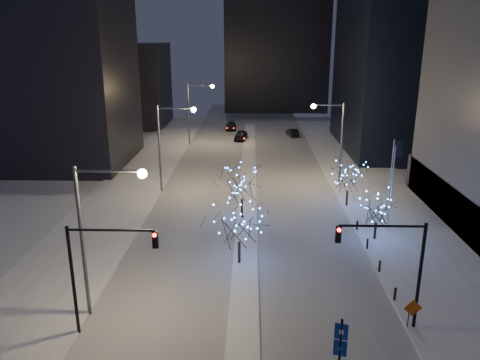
{
  "coord_description": "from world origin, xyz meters",
  "views": [
    {
      "loc": [
        0.44,
        -24.18,
        17.28
      ],
      "look_at": [
        -0.6,
        15.65,
        5.0
      ],
      "focal_mm": 35.0,
      "sensor_mm": 36.0,
      "label": 1
    }
  ],
  "objects_px": {
    "street_lamp_w_mid": "(168,137)",
    "traffic_signal_east": "(395,258)",
    "holiday_tree_plaza_near": "(377,209)",
    "construction_sign": "(413,311)",
    "street_lamp_east": "(334,133)",
    "car_near": "(241,135)",
    "wayfinding_sign": "(340,344)",
    "car_mid": "(293,133)",
    "traffic_signal_west": "(98,263)",
    "holiday_tree_median_far": "(242,184)",
    "holiday_tree_median_near": "(239,223)",
    "street_lamp_w_far": "(195,105)",
    "holiday_tree_plaza_far": "(348,178)",
    "street_lamp_w_near": "(97,221)",
    "car_far": "(231,126)"
  },
  "relations": [
    {
      "from": "street_lamp_w_near",
      "to": "car_mid",
      "type": "bearing_deg",
      "value": 73.64
    },
    {
      "from": "street_lamp_east",
      "to": "wayfinding_sign",
      "type": "xyz_separation_m",
      "value": [
        -5.08,
        -33.89,
        -4.11
      ]
    },
    {
      "from": "wayfinding_sign",
      "to": "construction_sign",
      "type": "distance_m",
      "value": 7.22
    },
    {
      "from": "car_near",
      "to": "wayfinding_sign",
      "type": "distance_m",
      "value": 59.77
    },
    {
      "from": "traffic_signal_west",
      "to": "car_near",
      "type": "height_order",
      "value": "traffic_signal_west"
    },
    {
      "from": "wayfinding_sign",
      "to": "street_lamp_w_mid",
      "type": "bearing_deg",
      "value": 131.4
    },
    {
      "from": "holiday_tree_plaza_far",
      "to": "construction_sign",
      "type": "xyz_separation_m",
      "value": [
        -0.2,
        -21.68,
        -1.86
      ]
    },
    {
      "from": "holiday_tree_median_far",
      "to": "holiday_tree_plaza_far",
      "type": "relative_size",
      "value": 1.14
    },
    {
      "from": "street_lamp_w_near",
      "to": "car_far",
      "type": "distance_m",
      "value": 63.14
    },
    {
      "from": "traffic_signal_west",
      "to": "construction_sign",
      "type": "bearing_deg",
      "value": 2.75
    },
    {
      "from": "street_lamp_w_mid",
      "to": "car_near",
      "type": "relative_size",
      "value": 2.11
    },
    {
      "from": "holiday_tree_median_near",
      "to": "holiday_tree_median_far",
      "type": "distance_m",
      "value": 9.74
    },
    {
      "from": "street_lamp_east",
      "to": "holiday_tree_plaza_far",
      "type": "relative_size",
      "value": 2.12
    },
    {
      "from": "street_lamp_w_far",
      "to": "car_far",
      "type": "bearing_deg",
      "value": 67.26
    },
    {
      "from": "holiday_tree_plaza_near",
      "to": "construction_sign",
      "type": "relative_size",
      "value": 2.3
    },
    {
      "from": "holiday_tree_plaza_far",
      "to": "holiday_tree_plaza_near",
      "type": "bearing_deg",
      "value": -84.39
    },
    {
      "from": "street_lamp_w_near",
      "to": "street_lamp_w_mid",
      "type": "distance_m",
      "value": 25.0
    },
    {
      "from": "street_lamp_w_mid",
      "to": "street_lamp_w_far",
      "type": "xyz_separation_m",
      "value": [
        0.0,
        25.0,
        0.0
      ]
    },
    {
      "from": "traffic_signal_east",
      "to": "car_mid",
      "type": "height_order",
      "value": "traffic_signal_east"
    },
    {
      "from": "traffic_signal_east",
      "to": "holiday_tree_plaza_far",
      "type": "relative_size",
      "value": 1.48
    },
    {
      "from": "street_lamp_w_near",
      "to": "car_near",
      "type": "height_order",
      "value": "street_lamp_w_near"
    },
    {
      "from": "holiday_tree_median_far",
      "to": "holiday_tree_plaza_near",
      "type": "bearing_deg",
      "value": -22.46
    },
    {
      "from": "street_lamp_w_far",
      "to": "traffic_signal_east",
      "type": "distance_m",
      "value": 54.07
    },
    {
      "from": "holiday_tree_plaza_near",
      "to": "car_near",
      "type": "bearing_deg",
      "value": 107.21
    },
    {
      "from": "car_near",
      "to": "car_mid",
      "type": "height_order",
      "value": "car_near"
    },
    {
      "from": "holiday_tree_median_near",
      "to": "traffic_signal_east",
      "type": "bearing_deg",
      "value": -41.04
    },
    {
      "from": "car_far",
      "to": "wayfinding_sign",
      "type": "relative_size",
      "value": 1.27
    },
    {
      "from": "street_lamp_east",
      "to": "car_near",
      "type": "relative_size",
      "value": 2.11
    },
    {
      "from": "street_lamp_w_mid",
      "to": "street_lamp_east",
      "type": "height_order",
      "value": "same"
    },
    {
      "from": "street_lamp_w_mid",
      "to": "traffic_signal_east",
      "type": "bearing_deg",
      "value": -55.49
    },
    {
      "from": "traffic_signal_west",
      "to": "holiday_tree_plaza_near",
      "type": "distance_m",
      "value": 24.33
    },
    {
      "from": "street_lamp_east",
      "to": "construction_sign",
      "type": "height_order",
      "value": "street_lamp_east"
    },
    {
      "from": "street_lamp_w_mid",
      "to": "holiday_tree_median_near",
      "type": "height_order",
      "value": "street_lamp_w_mid"
    },
    {
      "from": "street_lamp_w_near",
      "to": "traffic_signal_east",
      "type": "relative_size",
      "value": 1.43
    },
    {
      "from": "car_mid",
      "to": "holiday_tree_median_near",
      "type": "relative_size",
      "value": 0.8
    },
    {
      "from": "street_lamp_w_far",
      "to": "holiday_tree_median_far",
      "type": "distance_m",
      "value": 34.23
    },
    {
      "from": "car_far",
      "to": "street_lamp_w_far",
      "type": "bearing_deg",
      "value": -114.35
    },
    {
      "from": "car_near",
      "to": "holiday_tree_plaza_near",
      "type": "distance_m",
      "value": 43.44
    },
    {
      "from": "street_lamp_w_near",
      "to": "wayfinding_sign",
      "type": "relative_size",
      "value": 2.62
    },
    {
      "from": "street_lamp_w_near",
      "to": "holiday_tree_median_near",
      "type": "xyz_separation_m",
      "value": [
        8.44,
        7.21,
        -2.99
      ]
    },
    {
      "from": "car_mid",
      "to": "wayfinding_sign",
      "type": "distance_m",
      "value": 62.85
    },
    {
      "from": "street_lamp_w_far",
      "to": "holiday_tree_plaza_far",
      "type": "xyz_separation_m",
      "value": [
        19.44,
        -29.42,
        -3.33
      ]
    },
    {
      "from": "street_lamp_w_near",
      "to": "holiday_tree_plaza_far",
      "type": "distance_m",
      "value": 28.5
    },
    {
      "from": "holiday_tree_plaza_near",
      "to": "street_lamp_w_far",
      "type": "bearing_deg",
      "value": 118.12
    },
    {
      "from": "wayfinding_sign",
      "to": "traffic_signal_west",
      "type": "bearing_deg",
      "value": -179.03
    },
    {
      "from": "street_lamp_w_far",
      "to": "street_lamp_east",
      "type": "distance_m",
      "value": 29.08
    },
    {
      "from": "street_lamp_w_mid",
      "to": "traffic_signal_east",
      "type": "height_order",
      "value": "street_lamp_w_mid"
    },
    {
      "from": "holiday_tree_median_near",
      "to": "street_lamp_w_far",
      "type": "bearing_deg",
      "value": 101.16
    },
    {
      "from": "car_mid",
      "to": "wayfinding_sign",
      "type": "relative_size",
      "value": 1.1
    },
    {
      "from": "car_mid",
      "to": "holiday_tree_plaza_far",
      "type": "distance_m",
      "value": 36.49
    }
  ]
}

